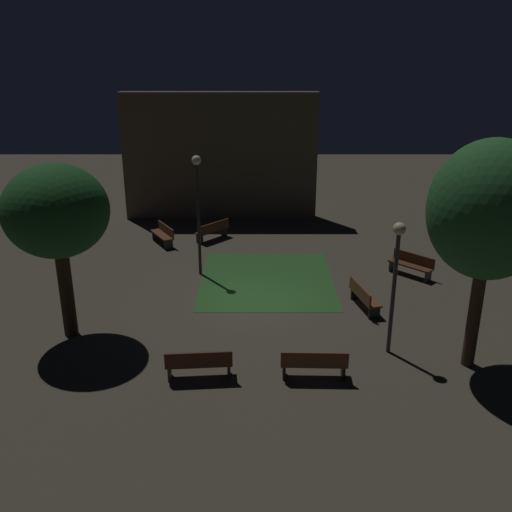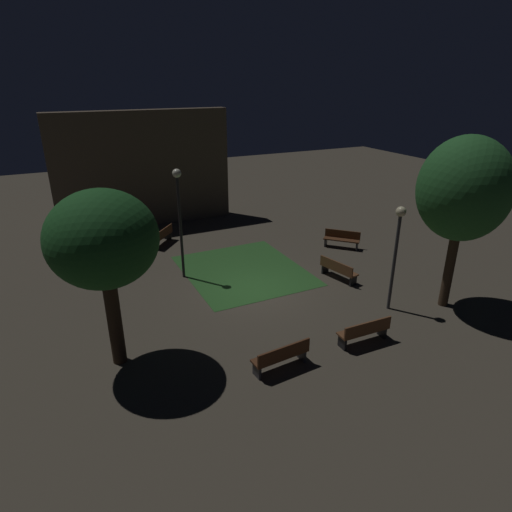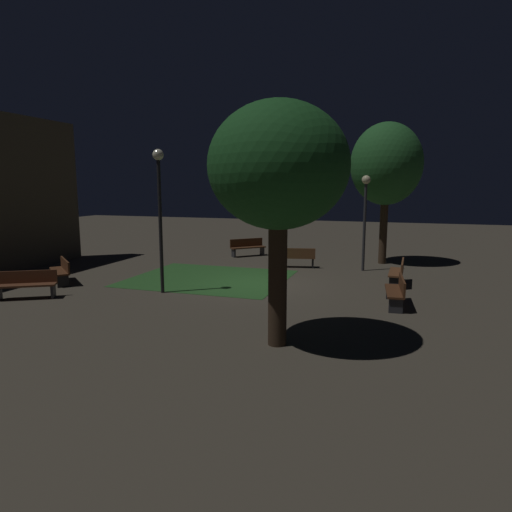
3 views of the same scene
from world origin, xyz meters
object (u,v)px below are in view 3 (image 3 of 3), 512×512
at_px(lamp_post_path_center, 160,197).
at_px(lamp_post_near_wall, 365,205).
at_px(bench_path_side, 397,290).
at_px(bench_front_right, 294,257).
at_px(bench_corner, 398,272).
at_px(tree_back_left, 386,165).
at_px(tree_back_right, 278,168).
at_px(bench_lawn_edge, 247,247).
at_px(bench_near_trees, 61,270).
at_px(bench_front_left, 26,284).

height_order(lamp_post_path_center, lamp_post_near_wall, lamp_post_path_center).
distance_m(bench_path_side, bench_front_right, 6.80).
relative_size(bench_corner, lamp_post_path_center, 0.38).
distance_m(tree_back_left, tree_back_right, 11.94).
height_order(tree_back_left, lamp_post_near_wall, tree_back_left).
bearing_deg(bench_lawn_edge, tree_back_left, -91.14).
bearing_deg(bench_path_side, bench_corner, -0.00).
bearing_deg(bench_near_trees, bench_path_side, -87.65).
height_order(bench_path_side, bench_front_left, same).
height_order(bench_front_left, tree_back_left, tree_back_left).
relative_size(bench_lawn_edge, tree_back_left, 0.26).
relative_size(bench_path_side, bench_lawn_edge, 1.12).
bearing_deg(bench_front_right, bench_lawn_edge, 51.09).
xyz_separation_m(bench_front_right, lamp_post_path_center, (-5.89, 3.17, 2.72)).
bearing_deg(bench_path_side, bench_near_trees, 92.35).
relative_size(bench_corner, bench_lawn_edge, 1.11).
bearing_deg(lamp_post_near_wall, bench_lawn_edge, 69.52).
bearing_deg(bench_front_left, lamp_post_path_center, -61.29).
bearing_deg(bench_near_trees, bench_front_left, -165.05).
height_order(bench_lawn_edge, lamp_post_path_center, lamp_post_path_center).
distance_m(bench_front_right, bench_front_left, 10.51).
height_order(bench_front_right, lamp_post_near_wall, lamp_post_near_wall).
bearing_deg(bench_path_side, lamp_post_path_center, 95.14).
relative_size(bench_corner, bench_front_left, 1.01).
height_order(bench_front_left, tree_back_right, tree_back_right).
distance_m(tree_back_left, lamp_post_path_center, 10.73).
height_order(bench_path_side, bench_lawn_edge, same).
relative_size(bench_path_side, bench_front_right, 0.98).
bearing_deg(bench_corner, bench_path_side, 180.00).
height_order(bench_path_side, bench_near_trees, same).
bearing_deg(bench_path_side, bench_lawn_edge, 44.00).
bearing_deg(bench_front_left, bench_corner, -62.70).
xyz_separation_m(bench_corner, bench_front_right, (2.12, 4.37, 0.00)).
bearing_deg(lamp_post_near_wall, bench_path_side, -165.15).
height_order(bench_lawn_edge, tree_back_right, tree_back_right).
distance_m(bench_corner, bench_near_trees, 12.39).
bearing_deg(lamp_post_near_wall, bench_front_left, 129.71).
xyz_separation_m(bench_front_left, tree_back_right, (-1.54, -8.73, 3.47)).
height_order(tree_back_right, lamp_post_path_center, tree_back_right).
distance_m(bench_front_left, bench_near_trees, 2.31).
bearing_deg(lamp_post_path_center, tree_back_left, -39.57).
xyz_separation_m(bench_lawn_edge, tree_back_left, (-0.13, -6.65, 4.01)).
height_order(bench_corner, lamp_post_near_wall, lamp_post_near_wall).
height_order(bench_near_trees, lamp_post_near_wall, lamp_post_near_wall).
relative_size(bench_front_right, lamp_post_near_wall, 0.47).
xyz_separation_m(bench_front_right, bench_near_trees, (-5.70, 7.50, 0.00)).
distance_m(bench_lawn_edge, bench_front_left, 11.08).
bearing_deg(bench_front_right, bench_front_left, 138.98).
bearing_deg(lamp_post_near_wall, bench_front_right, 94.43).
bearing_deg(bench_front_left, bench_lawn_edge, -20.40).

